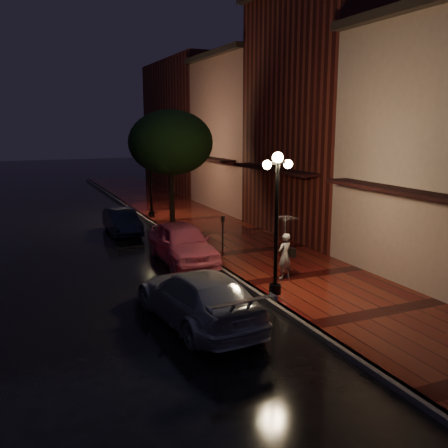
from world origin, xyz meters
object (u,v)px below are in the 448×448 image
streetlamp_far (151,173)px  parking_meter (223,230)px  pink_car (182,243)px  street_tree (171,145)px  streetlamp_near (277,215)px  silver_car (198,297)px  woman_with_umbrella (285,237)px  navy_car (122,221)px

streetlamp_far → parking_meter: streetlamp_far is taller
pink_car → street_tree: bearing=76.6°
streetlamp_near → pink_car: streetlamp_near is taller
streetlamp_near → parking_meter: (0.65, 5.53, -1.58)m
pink_car → parking_meter: parking_meter is taller
street_tree → silver_car: 12.71m
streetlamp_near → silver_car: streetlamp_near is taller
pink_car → streetlamp_far: bearing=82.9°
streetlamp_near → streetlamp_far: (0.00, 14.00, 0.00)m
streetlamp_far → woman_with_umbrella: bearing=-85.3°
streetlamp_near → pink_car: bearing=104.3°
pink_car → woman_with_umbrella: 4.50m
pink_car → navy_car: 6.12m
woman_with_umbrella → parking_meter: bearing=-100.2°
street_tree → streetlamp_far: bearing=94.9°
streetlamp_far → silver_car: size_ratio=0.87×
pink_car → parking_meter: size_ratio=3.16×
streetlamp_near → streetlamp_far: bearing=90.0°
streetlamp_near → navy_car: (-2.30, 11.02, -1.99)m
woman_with_umbrella → street_tree: bearing=-100.8°
streetlamp_far → pink_car: bearing=-98.0°
woman_with_umbrella → streetlamp_near: bearing=34.0°
streetlamp_near → parking_meter: streetlamp_near is taller
navy_car → parking_meter: bearing=-61.8°
streetlamp_far → street_tree: street_tree is taller
streetlamp_far → street_tree: size_ratio=0.74×
streetlamp_far → navy_car: bearing=-127.7°
streetlamp_near → woman_with_umbrella: 1.90m
woman_with_umbrella → pink_car: bearing=-73.9°
streetlamp_far → silver_car: streetlamp_far is taller
navy_car → silver_car: silver_car is taller
woman_with_umbrella → streetlamp_far: bearing=-100.7°
street_tree → pink_car: bearing=-104.3°
navy_car → silver_car: (-0.53, -11.85, 0.11)m
pink_car → parking_meter: (1.92, 0.54, 0.25)m
streetlamp_far → parking_meter: bearing=-85.6°
streetlamp_near → woman_with_umbrella: bearing=49.4°
woman_with_umbrella → navy_car: bearing=-86.6°
navy_car → pink_car: bearing=-80.3°
pink_car → navy_car: pink_car is taller
navy_car → parking_meter: 6.25m
street_tree → silver_car: size_ratio=1.17×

